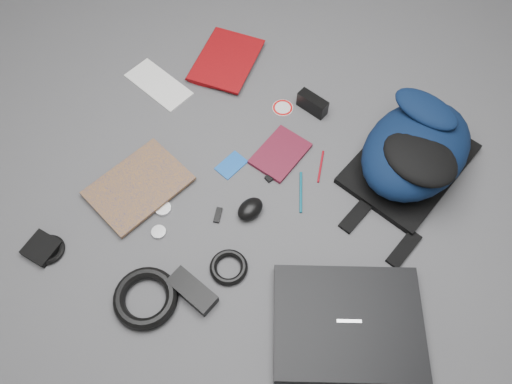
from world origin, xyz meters
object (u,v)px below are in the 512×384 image
at_px(textbook_red, 201,53).
at_px(comic_book, 118,166).
at_px(pouch, 42,248).
at_px(laptop, 348,323).
at_px(power_brick, 192,291).
at_px(dvd_case, 280,154).
at_px(backpack, 416,149).
at_px(compact_camera, 312,104).
at_px(mouse, 250,209).

distance_m(textbook_red, comic_book, 0.55).
bearing_deg(comic_book, pouch, -77.62).
relative_size(laptop, power_brick, 2.76).
relative_size(textbook_red, dvd_case, 1.49).
height_order(laptop, power_brick, laptop).
xyz_separation_m(backpack, compact_camera, (-0.37, 0.07, -0.07)).
bearing_deg(mouse, pouch, -124.50).
distance_m(dvd_case, compact_camera, 0.22).
relative_size(backpack, pouch, 5.19).
height_order(comic_book, pouch, same).
relative_size(dvd_case, compact_camera, 1.70).
distance_m(comic_book, pouch, 0.34).
relative_size(laptop, compact_camera, 3.70).
bearing_deg(dvd_case, power_brick, -81.60).
relative_size(compact_camera, pouch, 1.23).
height_order(laptop, comic_book, laptop).
relative_size(laptop, mouse, 4.53).
bearing_deg(power_brick, compact_camera, 100.45).
height_order(backpack, comic_book, backpack).
xyz_separation_m(comic_book, compact_camera, (0.46, 0.51, 0.02)).
bearing_deg(textbook_red, comic_book, -95.33).
bearing_deg(power_brick, textbook_red, 131.63).
distance_m(backpack, textbook_red, 0.86).
bearing_deg(textbook_red, backpack, -13.81).
relative_size(comic_book, compact_camera, 2.73).
height_order(textbook_red, comic_book, textbook_red).
relative_size(comic_book, pouch, 3.35).
height_order(backpack, laptop, backpack).
height_order(laptop, dvd_case, laptop).
bearing_deg(laptop, mouse, 128.81).
distance_m(backpack, mouse, 0.55).
bearing_deg(power_brick, backpack, 72.26).
xyz_separation_m(textbook_red, comic_book, (0.01, -0.55, -0.00)).
xyz_separation_m(textbook_red, compact_camera, (0.47, -0.04, 0.02)).
xyz_separation_m(dvd_case, pouch, (-0.48, -0.63, 0.00)).
distance_m(comic_book, dvd_case, 0.53).
relative_size(comic_book, dvd_case, 1.61).
relative_size(compact_camera, mouse, 1.22).
distance_m(dvd_case, pouch, 0.79).
relative_size(mouse, power_brick, 0.61).
distance_m(backpack, laptop, 0.58).
relative_size(backpack, compact_camera, 4.22).
xyz_separation_m(backpack, pouch, (-0.87, -0.78, -0.08)).
bearing_deg(mouse, dvd_case, 109.51).
height_order(power_brick, pouch, power_brick).
relative_size(dvd_case, mouse, 2.08).
relative_size(backpack, textbook_red, 1.66).
height_order(compact_camera, power_brick, compact_camera).
distance_m(laptop, compact_camera, 0.75).
bearing_deg(power_brick, comic_book, 162.51).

